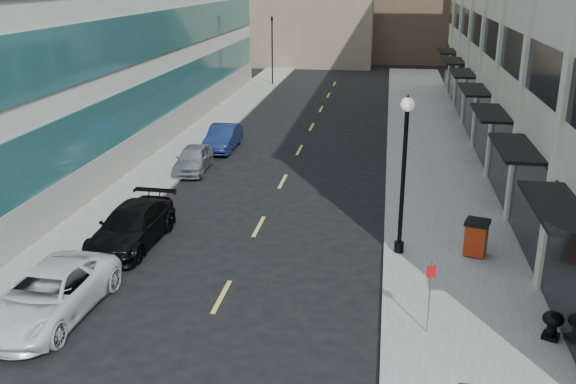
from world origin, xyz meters
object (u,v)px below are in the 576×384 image
(car_blue_sedan, at_px, (223,138))
(trash_bin, at_px, (476,237))
(car_white_van, at_px, (49,295))
(car_silver_sedan, at_px, (193,159))
(urn_planter, at_px, (553,322))
(lamppost, at_px, (404,162))
(traffic_signal, at_px, (272,21))
(sign_post, at_px, (430,286))
(car_black_pickup, at_px, (132,226))

(car_blue_sedan, relative_size, trash_bin, 3.26)
(car_white_van, bearing_deg, trash_bin, 28.03)
(car_silver_sedan, bearing_deg, urn_planter, -48.61)
(trash_bin, xyz_separation_m, lamppost, (-2.66, -0.14, 2.66))
(car_white_van, xyz_separation_m, lamppost, (10.20, 6.00, 2.78))
(traffic_signal, distance_m, urn_planter, 44.19)
(car_silver_sedan, xyz_separation_m, car_blue_sedan, (0.43, 4.44, 0.04))
(car_blue_sedan, xyz_separation_m, sign_post, (10.63, -18.84, 0.87))
(car_silver_sedan, relative_size, urn_planter, 4.88)
(car_black_pickup, bearing_deg, car_white_van, -91.74)
(car_black_pickup, distance_m, car_blue_sedan, 13.92)
(car_black_pickup, height_order, trash_bin, car_black_pickup)
(car_white_van, xyz_separation_m, car_silver_sedan, (-0.13, 15.00, -0.07))
(sign_post, height_order, urn_planter, sign_post)
(car_black_pickup, bearing_deg, traffic_signal, 93.83)
(car_silver_sedan, bearing_deg, car_blue_sedan, 80.48)
(car_white_van, bearing_deg, car_black_pickup, 88.80)
(trash_bin, bearing_deg, traffic_signal, 128.08)
(lamppost, xyz_separation_m, urn_planter, (4.07, -5.22, -2.88))
(car_silver_sedan, xyz_separation_m, trash_bin, (12.99, -8.86, 0.19))
(urn_planter, bearing_deg, car_blue_sedan, 126.83)
(car_white_van, distance_m, trash_bin, 14.25)
(car_blue_sedan, bearing_deg, lamppost, -54.31)
(trash_bin, relative_size, lamppost, 0.23)
(car_silver_sedan, height_order, car_blue_sedan, car_blue_sedan)
(car_blue_sedan, height_order, lamppost, lamppost)
(lamppost, distance_m, urn_planter, 7.21)
(car_black_pickup, relative_size, sign_post, 2.32)
(trash_bin, bearing_deg, car_silver_sedan, 162.90)
(traffic_signal, bearing_deg, car_blue_sedan, -87.13)
(traffic_signal, distance_m, lamppost, 37.72)
(car_white_van, height_order, urn_planter, car_white_van)
(car_blue_sedan, bearing_deg, sign_post, -61.27)
(traffic_signal, xyz_separation_m, car_black_pickup, (1.19, -36.48, -4.98))
(traffic_signal, bearing_deg, car_black_pickup, -88.13)
(urn_planter, bearing_deg, car_black_pickup, 161.21)
(traffic_signal, height_order, car_white_van, traffic_signal)
(sign_post, bearing_deg, traffic_signal, 84.37)
(traffic_signal, xyz_separation_m, car_silver_sedan, (0.70, -27.00, -5.05))
(car_black_pickup, xyz_separation_m, urn_planter, (13.91, -4.73, -0.10))
(car_blue_sedan, relative_size, sign_post, 1.96)
(traffic_signal, bearing_deg, car_silver_sedan, -88.51)
(trash_bin, bearing_deg, car_white_van, -137.28)
(car_black_pickup, height_order, sign_post, sign_post)
(car_white_van, height_order, sign_post, sign_post)
(sign_post, bearing_deg, car_white_van, 161.66)
(car_white_van, distance_m, car_black_pickup, 5.53)
(lamppost, bearing_deg, sign_post, -82.35)
(car_white_van, distance_m, urn_planter, 14.29)
(urn_planter, bearing_deg, lamppost, 127.94)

